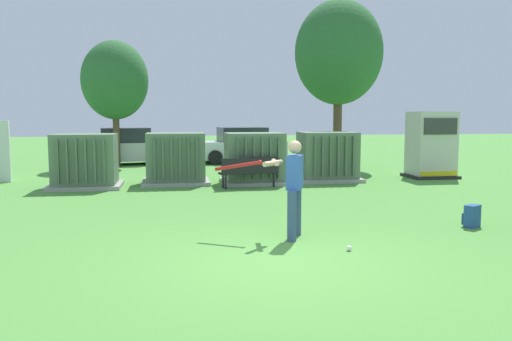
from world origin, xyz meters
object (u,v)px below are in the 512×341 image
at_px(parked_car_leftmost, 123,147).
at_px(parked_car_left_of_center, 240,146).
at_px(batter, 291,184).
at_px(park_bench, 249,170).
at_px(sports_ball, 349,248).
at_px(transformer_mid_west, 176,159).
at_px(transformer_mid_east, 254,159).
at_px(transformer_west, 85,162).
at_px(transformer_east, 327,157).
at_px(generator_enclosure, 431,145).
at_px(backpack, 472,216).

distance_m(parked_car_leftmost, parked_car_left_of_center, 5.24).
bearing_deg(batter, park_bench, 88.08).
bearing_deg(sports_ball, transformer_mid_west, 106.99).
height_order(transformer_mid_west, park_bench, transformer_mid_west).
relative_size(transformer_mid_west, transformer_mid_east, 1.00).
relative_size(transformer_west, park_bench, 1.14).
xyz_separation_m(transformer_east, parked_car_left_of_center, (-1.99, 7.21, -0.04)).
distance_m(batter, parked_car_left_of_center, 14.99).
distance_m(transformer_east, sports_ball, 9.09).
height_order(generator_enclosure, parked_car_leftmost, generator_enclosure).
xyz_separation_m(transformer_mid_east, parked_car_left_of_center, (0.52, 7.53, -0.04)).
bearing_deg(sports_ball, batter, 125.18).
bearing_deg(batter, transformer_east, 68.62).
height_order(batter, parked_car_leftmost, batter).
xyz_separation_m(transformer_mid_west, transformer_east, (4.99, -0.02, 0.00)).
relative_size(transformer_east, parked_car_leftmost, 0.48).
bearing_deg(transformer_west, parked_car_leftmost, 86.55).
height_order(parked_car_leftmost, parked_car_left_of_center, same).
relative_size(park_bench, backpack, 4.19).
bearing_deg(parked_car_left_of_center, transformer_mid_east, -93.98).
bearing_deg(batter, sports_ball, -54.82).
bearing_deg(sports_ball, generator_enclosure, 55.80).
bearing_deg(transformer_mid_west, transformer_west, -170.31).
distance_m(transformer_west, parked_car_left_of_center, 9.54).
bearing_deg(transformer_mid_west, park_bench, -30.66).
xyz_separation_m(transformer_west, parked_car_leftmost, (0.45, 7.49, -0.04)).
xyz_separation_m(backpack, parked_car_left_of_center, (-2.64, 14.64, 0.54)).
distance_m(transformer_east, parked_car_left_of_center, 7.48).
bearing_deg(backpack, parked_car_leftmost, 118.55).
bearing_deg(transformer_east, sports_ball, -104.77).
distance_m(park_bench, sports_ball, 7.52).
bearing_deg(transformer_mid_west, sports_ball, -73.01).
relative_size(transformer_mid_east, parked_car_left_of_center, 0.48).
bearing_deg(transformer_east, parked_car_leftmost, 135.71).
relative_size(transformer_west, transformer_east, 1.00).
bearing_deg(parked_car_left_of_center, park_bench, -95.57).
distance_m(transformer_mid_west, backpack, 9.36).
bearing_deg(transformer_mid_west, parked_car_left_of_center, 67.34).
bearing_deg(park_bench, transformer_mid_west, 149.34).
relative_size(transformer_mid_west, batter, 1.21).
bearing_deg(parked_car_left_of_center, transformer_east, -74.60).
relative_size(transformer_mid_east, sports_ball, 23.33).
xyz_separation_m(park_bench, sports_ball, (0.50, -7.48, -0.49)).
distance_m(park_bench, backpack, 7.07).
bearing_deg(generator_enclosure, sports_ball, -124.20).
bearing_deg(parked_car_leftmost, backpack, -61.45).
distance_m(transformer_west, park_bench, 4.94).
height_order(transformer_east, backpack, transformer_east).
height_order(transformer_west, transformer_mid_west, same).
height_order(transformer_mid_east, sports_ball, transformer_mid_east).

